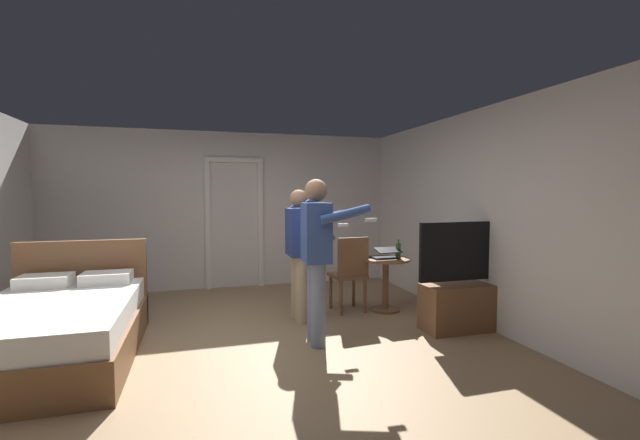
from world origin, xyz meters
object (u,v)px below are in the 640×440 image
(bed, at_px, (58,328))
(laptop, at_px, (385,255))
(suitcase_dark, at_px, (116,302))
(side_table, at_px, (386,275))
(person_blue_shirt, at_px, (317,250))
(wooden_chair, at_px, (350,271))
(suitcase_small, at_px, (125,291))
(bottle_on_table, at_px, (398,251))
(tv_flatscreen, at_px, (463,297))
(person_striped_shirt, at_px, (300,246))

(bed, height_order, laptop, bed)
(bed, xyz_separation_m, suitcase_dark, (0.27, 1.26, -0.10))
(side_table, height_order, suitcase_dark, side_table)
(person_blue_shirt, bearing_deg, laptop, 36.17)
(wooden_chair, xyz_separation_m, suitcase_small, (-2.89, 1.25, -0.36))
(bottle_on_table, bearing_deg, tv_flatscreen, -66.50)
(bottle_on_table, distance_m, suitcase_dark, 3.62)
(suitcase_dark, bearing_deg, suitcase_small, 104.38)
(tv_flatscreen, relative_size, person_blue_shirt, 0.73)
(tv_flatscreen, height_order, person_blue_shirt, person_blue_shirt)
(tv_flatscreen, xyz_separation_m, person_striped_shirt, (-1.70, 0.85, 0.54))
(person_blue_shirt, height_order, person_striped_shirt, person_blue_shirt)
(person_striped_shirt, xyz_separation_m, suitcase_dark, (-2.18, 0.72, -0.72))
(bed, xyz_separation_m, person_striped_shirt, (2.45, 0.54, 0.62))
(tv_flatscreen, bearing_deg, side_table, 118.62)
(bottle_on_table, distance_m, person_blue_shirt, 1.57)
(bottle_on_table, distance_m, person_striped_shirt, 1.33)
(person_blue_shirt, distance_m, suitcase_dark, 2.75)
(person_striped_shirt, bearing_deg, laptop, 2.57)
(side_table, distance_m, bottle_on_table, 0.37)
(laptop, height_order, bottle_on_table, bottle_on_table)
(wooden_chair, bearing_deg, suitcase_small, 156.56)
(side_table, distance_m, person_striped_shirt, 1.27)
(person_striped_shirt, bearing_deg, person_blue_shirt, -90.63)
(side_table, xyz_separation_m, laptop, (-0.03, -0.04, 0.28))
(person_striped_shirt, bearing_deg, wooden_chair, 12.77)
(bottle_on_table, bearing_deg, person_blue_shirt, -148.58)
(laptop, bearing_deg, person_blue_shirt, -143.83)
(person_blue_shirt, bearing_deg, side_table, 36.86)
(laptop, xyz_separation_m, person_striped_shirt, (-1.15, -0.05, 0.17))
(bed, height_order, bottle_on_table, bed)
(side_table, xyz_separation_m, bottle_on_table, (0.14, -0.08, 0.33))
(bed, bearing_deg, laptop, 9.37)
(laptop, xyz_separation_m, suitcase_small, (-3.34, 1.36, -0.57))
(tv_flatscreen, bearing_deg, bed, 175.71)
(bottle_on_table, height_order, suitcase_small, bottle_on_table)
(bed, bearing_deg, tv_flatscreen, -4.29)
(person_blue_shirt, relative_size, person_striped_shirt, 1.06)
(side_table, height_order, person_striped_shirt, person_striped_shirt)
(tv_flatscreen, bearing_deg, suitcase_dark, 157.96)
(bottle_on_table, xyz_separation_m, suitcase_small, (-3.51, 1.40, -0.62))
(side_table, bearing_deg, tv_flatscreen, -61.38)
(bed, relative_size, wooden_chair, 2.10)
(bottle_on_table, bearing_deg, bed, -171.59)
(bed, relative_size, person_striped_shirt, 1.30)
(bed, xyz_separation_m, side_table, (3.63, 0.64, 0.17))
(tv_flatscreen, bearing_deg, person_blue_shirt, 178.14)
(wooden_chair, bearing_deg, side_table, -7.82)
(laptop, distance_m, person_blue_shirt, 1.46)
(suitcase_dark, bearing_deg, side_table, 3.32)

